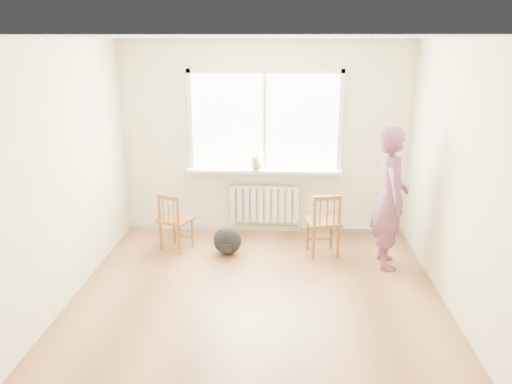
# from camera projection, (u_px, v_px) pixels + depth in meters

# --- Properties ---
(floor) EXTENTS (4.50, 4.50, 0.00)m
(floor) POSITION_uv_depth(u_px,v_px,m) (256.00, 309.00, 5.18)
(floor) COLOR #A46F43
(floor) RESTS_ON ground
(ceiling) EXTENTS (4.50, 4.50, 0.00)m
(ceiling) POSITION_uv_depth(u_px,v_px,m) (256.00, 37.00, 4.39)
(ceiling) COLOR white
(ceiling) RESTS_ON back_wall
(back_wall) EXTENTS (4.00, 0.01, 2.70)m
(back_wall) POSITION_uv_depth(u_px,v_px,m) (265.00, 139.00, 6.93)
(back_wall) COLOR #F3EBC2
(back_wall) RESTS_ON ground
(window) EXTENTS (2.12, 0.05, 1.42)m
(window) POSITION_uv_depth(u_px,v_px,m) (265.00, 117.00, 6.82)
(window) COLOR white
(window) RESTS_ON back_wall
(windowsill) EXTENTS (2.15, 0.22, 0.04)m
(windowsill) POSITION_uv_depth(u_px,v_px,m) (264.00, 171.00, 6.95)
(windowsill) COLOR white
(windowsill) RESTS_ON back_wall
(radiator) EXTENTS (1.00, 0.12, 0.55)m
(radiator) POSITION_uv_depth(u_px,v_px,m) (264.00, 204.00, 7.11)
(radiator) COLOR white
(radiator) RESTS_ON back_wall
(heating_pipe) EXTENTS (1.40, 0.04, 0.04)m
(heating_pipe) POSITION_uv_depth(u_px,v_px,m) (351.00, 228.00, 7.18)
(heating_pipe) COLOR silver
(heating_pipe) RESTS_ON back_wall
(baseboard) EXTENTS (4.00, 0.03, 0.08)m
(baseboard) POSITION_uv_depth(u_px,v_px,m) (264.00, 228.00, 7.30)
(baseboard) COLOR beige
(baseboard) RESTS_ON ground
(chair_left) EXTENTS (0.51, 0.50, 0.78)m
(chair_left) POSITION_uv_depth(u_px,v_px,m) (174.00, 222.00, 6.52)
(chair_left) COLOR brown
(chair_left) RESTS_ON floor
(chair_right) EXTENTS (0.48, 0.47, 0.84)m
(chair_right) POSITION_uv_depth(u_px,v_px,m) (324.00, 224.00, 6.35)
(chair_right) COLOR brown
(chair_right) RESTS_ON floor
(person) EXTENTS (0.43, 0.64, 1.72)m
(person) POSITION_uv_depth(u_px,v_px,m) (390.00, 198.00, 5.95)
(person) COLOR #CB4743
(person) RESTS_ON floor
(cat) EXTENTS (0.19, 0.40, 0.27)m
(cat) POSITION_uv_depth(u_px,v_px,m) (256.00, 163.00, 6.84)
(cat) COLOR beige
(cat) RESTS_ON windowsill
(backpack) EXTENTS (0.42, 0.36, 0.37)m
(backpack) POSITION_uv_depth(u_px,v_px,m) (227.00, 241.00, 6.46)
(backpack) COLOR black
(backpack) RESTS_ON floor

